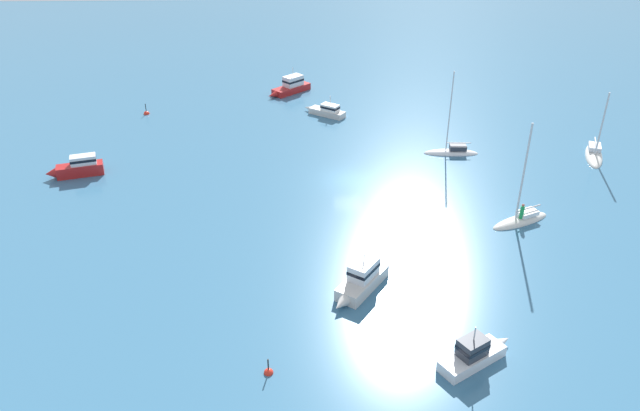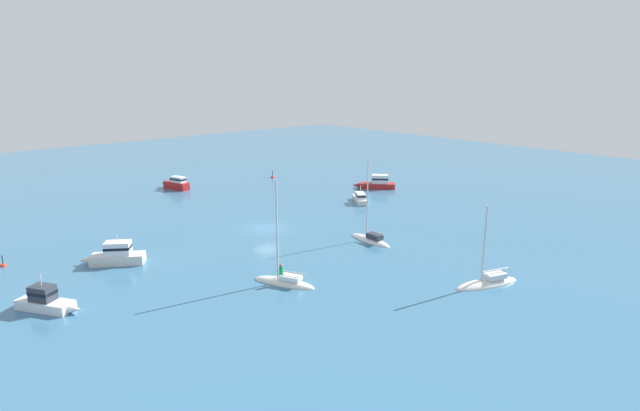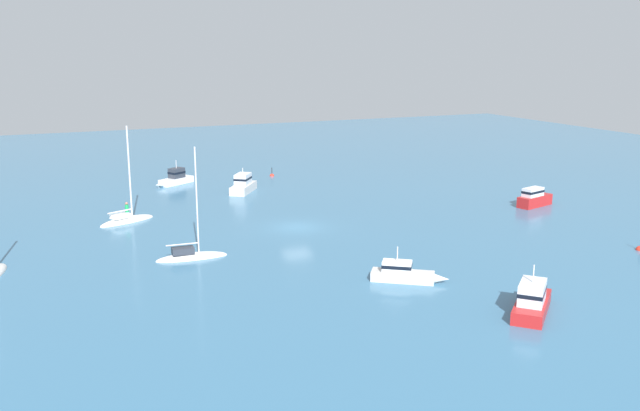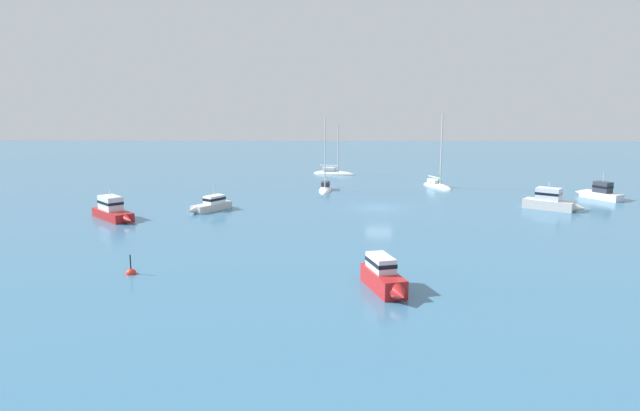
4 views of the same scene
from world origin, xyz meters
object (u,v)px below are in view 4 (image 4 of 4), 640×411
object	(u,v)px
ketch	(334,173)
launch	(113,210)
powerboat	(551,201)
channel_buoy	(131,274)
cabin_cruiser_1	(384,277)
yacht	(325,189)
launch_1	(211,204)
sloop	(437,185)
cabin_cruiser	(600,192)

from	to	relation	value
ketch	launch	bearing A→B (deg)	-103.67
powerboat	channel_buoy	size ratio (longest dim) A/B	3.47
launch	cabin_cruiser_1	size ratio (longest dim) A/B	1.05
yacht	powerboat	distance (m)	24.39
yacht	launch_1	size ratio (longest dim) A/B	1.83
sloop	launch_1	xyz separation A→B (m)	(-24.05, -14.72, 0.37)
ketch	yacht	world-z (taller)	yacht
launch	sloop	world-z (taller)	sloop
ketch	cabin_cruiser	xyz separation A→B (m)	(28.00, -18.88, 0.56)
cabin_cruiser	channel_buoy	size ratio (longest dim) A/B	3.23
yacht	cabin_cruiser_1	distance (m)	35.70
channel_buoy	launch	bearing A→B (deg)	112.81
powerboat	launch_1	size ratio (longest dim) A/B	1.13
ketch	sloop	bearing A→B (deg)	-22.55
yacht	launch_1	bearing A→B (deg)	-39.10
cabin_cruiser_1	launch_1	bearing A→B (deg)	-164.50
cabin_cruiser	launch_1	bearing A→B (deg)	67.61
powerboat	channel_buoy	bearing A→B (deg)	-112.21
ketch	launch	xyz separation A→B (m)	(-19.78, -29.97, 0.66)
ketch	channel_buoy	distance (m)	48.17
cabin_cruiser	cabin_cruiser_1	world-z (taller)	cabin_cruiser
sloop	cabin_cruiser	size ratio (longest dim) A/B	1.81
powerboat	cabin_cruiser	world-z (taller)	cabin_cruiser
sloop	channel_buoy	distance (m)	43.30
powerboat	cabin_cruiser_1	size ratio (longest dim) A/B	1.04
sloop	channel_buoy	bearing A→B (deg)	-60.05
yacht	cabin_cruiser	distance (m)	29.47
cabin_cruiser	cabin_cruiser_1	size ratio (longest dim) A/B	0.97
cabin_cruiser	launch	bearing A→B (deg)	70.76
launch	channel_buoy	xyz separation A→B (m)	(6.92, -16.45, -0.77)
launch_1	cabin_cruiser	bearing A→B (deg)	135.27
yacht	launch_1	world-z (taller)	yacht
ketch	cabin_cruiser	distance (m)	33.77
powerboat	yacht	bearing A→B (deg)	-171.62
ketch	launch_1	distance (m)	28.42
sloop	cabin_cruiser	world-z (taller)	sloop
launch_1	yacht	bearing A→B (deg)	173.29
ketch	cabin_cruiser_1	world-z (taller)	ketch
powerboat	launch_1	xyz separation A→B (m)	(-32.57, -1.01, -0.25)
powerboat	sloop	world-z (taller)	sloop
yacht	cabin_cruiser_1	xyz separation A→B (m)	(3.67, -35.51, 0.65)
cabin_cruiser	channel_buoy	bearing A→B (deg)	91.68
launch_1	sloop	bearing A→B (deg)	156.81
ketch	launch	world-z (taller)	ketch
powerboat	sloop	xyz separation A→B (m)	(-8.52, 13.71, -0.62)
sloop	channel_buoy	size ratio (longest dim) A/B	5.83
cabin_cruiser_1	yacht	bearing A→B (deg)	169.84
yacht	launch_1	xyz separation A→B (m)	(-10.79, -11.96, 0.42)
yacht	cabin_cruiser	world-z (taller)	yacht
yacht	sloop	size ratio (longest dim) A/B	0.97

